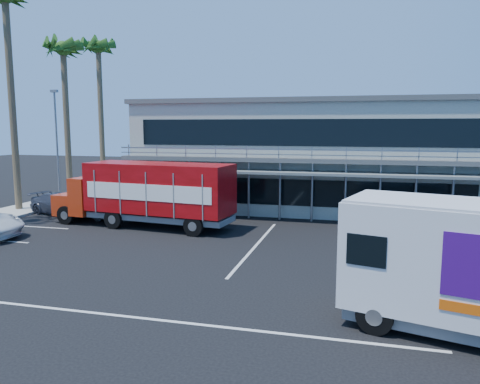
# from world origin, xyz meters

# --- Properties ---
(ground) EXTENTS (120.00, 120.00, 0.00)m
(ground) POSITION_xyz_m (0.00, 0.00, 0.00)
(ground) COLOR black
(ground) RESTS_ON ground
(building) EXTENTS (22.40, 12.00, 7.30)m
(building) POSITION_xyz_m (3.00, 14.94, 3.66)
(building) COLOR #9AA194
(building) RESTS_ON ground
(palm_d) EXTENTS (2.80, 2.80, 14.75)m
(palm_d) POSITION_xyz_m (-15.20, 8.00, 12.80)
(palm_d) COLOR brown
(palm_d) RESTS_ON ground
(palm_e) EXTENTS (2.80, 2.80, 12.25)m
(palm_e) POSITION_xyz_m (-14.70, 13.00, 10.57)
(palm_e) COLOR brown
(palm_e) RESTS_ON ground
(palm_f) EXTENTS (2.80, 2.80, 13.25)m
(palm_f) POSITION_xyz_m (-15.10, 18.50, 11.47)
(palm_f) COLOR brown
(palm_f) RESTS_ON ground
(light_pole_far) EXTENTS (0.50, 0.25, 8.09)m
(light_pole_far) POSITION_xyz_m (-14.20, 11.00, 4.50)
(light_pole_far) COLOR gray
(light_pole_far) RESTS_ON ground
(red_truck) EXTENTS (10.84, 3.74, 3.58)m
(red_truck) POSITION_xyz_m (-4.73, 5.61, 1.97)
(red_truck) COLOR #B52A0E
(red_truck) RESTS_ON ground
(parked_car_d) EXTENTS (4.98, 3.16, 1.34)m
(parked_car_d) POSITION_xyz_m (-11.66, 7.60, 0.67)
(parked_car_d) COLOR #333744
(parked_car_d) RESTS_ON ground
(parked_car_e) EXTENTS (4.50, 2.41, 1.46)m
(parked_car_e) POSITION_xyz_m (-9.50, 7.20, 0.73)
(parked_car_e) COLOR gray
(parked_car_e) RESTS_ON ground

